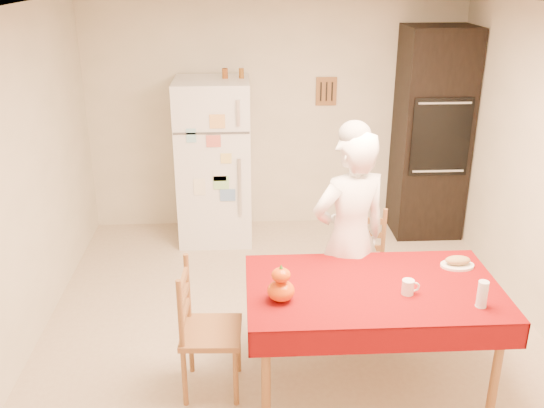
{
  "coord_description": "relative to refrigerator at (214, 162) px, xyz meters",
  "views": [
    {
      "loc": [
        -0.37,
        -4.14,
        2.78
      ],
      "look_at": [
        -0.14,
        0.2,
        1.04
      ],
      "focal_mm": 40.0,
      "sensor_mm": 36.0,
      "label": 1
    }
  ],
  "objects": [
    {
      "name": "spice_jar_left",
      "position": [
        0.13,
        0.05,
        0.9
      ],
      "size": [
        0.05,
        0.05,
        0.1
      ],
      "primitive_type": "cylinder",
      "color": "brown",
      "rests_on": "refrigerator"
    },
    {
      "name": "bread_plate",
      "position": [
        1.8,
        -2.26,
        -0.08
      ],
      "size": [
        0.24,
        0.24,
        0.02
      ],
      "primitive_type": "cylinder",
      "color": "white",
      "rests_on": "dining_table"
    },
    {
      "name": "spice_jar_mid",
      "position": [
        0.14,
        0.05,
        0.9
      ],
      "size": [
        0.05,
        0.05,
        0.1
      ],
      "primitive_type": "cylinder",
      "color": "brown",
      "rests_on": "refrigerator"
    },
    {
      "name": "refrigerator",
      "position": [
        0.0,
        0.0,
        0.0
      ],
      "size": [
        0.75,
        0.74,
        1.7
      ],
      "color": "white",
      "rests_on": "floor"
    },
    {
      "name": "seated_woman",
      "position": [
        1.08,
        -1.96,
        0.0
      ],
      "size": [
        0.72,
        0.59,
        1.7
      ],
      "primitive_type": "imported",
      "rotation": [
        0.0,
        0.0,
        3.48
      ],
      "color": "white",
      "rests_on": "floor"
    },
    {
      "name": "room_shell",
      "position": [
        0.65,
        -1.88,
        0.77
      ],
      "size": [
        4.02,
        4.52,
        2.51
      ],
      "color": "beige",
      "rests_on": "ground"
    },
    {
      "name": "chair_left",
      "position": [
        -0.01,
        -2.53,
        -0.34
      ],
      "size": [
        0.42,
        0.44,
        0.95
      ],
      "rotation": [
        0.0,
        0.0,
        1.52
      ],
      "color": "brown",
      "rests_on": "floor"
    },
    {
      "name": "pumpkin_upper",
      "position": [
        0.52,
        -2.65,
        0.09
      ],
      "size": [
        0.12,
        0.12,
        0.09
      ],
      "primitive_type": "ellipsoid",
      "color": "#EC3E05",
      "rests_on": "pumpkin_lower"
    },
    {
      "name": "oven_cabinet",
      "position": [
        2.28,
        0.05,
        0.25
      ],
      "size": [
        0.7,
        0.62,
        2.2
      ],
      "color": "black",
      "rests_on": "floor"
    },
    {
      "name": "spice_jar_right",
      "position": [
        0.3,
        0.05,
        0.9
      ],
      "size": [
        0.05,
        0.05,
        0.1
      ],
      "primitive_type": "cylinder",
      "color": "brown",
      "rests_on": "refrigerator"
    },
    {
      "name": "coffee_mug",
      "position": [
        1.35,
        -2.62,
        -0.04
      ],
      "size": [
        0.08,
        0.08,
        0.1
      ],
      "primitive_type": "cylinder",
      "color": "white",
      "rests_on": "dining_table"
    },
    {
      "name": "pumpkin_lower",
      "position": [
        0.52,
        -2.65,
        -0.02
      ],
      "size": [
        0.18,
        0.18,
        0.13
      ],
      "primitive_type": "ellipsoid",
      "color": "#E24305",
      "rests_on": "dining_table"
    },
    {
      "name": "dining_table",
      "position": [
        1.15,
        -2.51,
        -0.16
      ],
      "size": [
        1.7,
        1.0,
        0.76
      ],
      "color": "brown",
      "rests_on": "floor"
    },
    {
      "name": "chair_far",
      "position": [
        1.22,
        -1.68,
        -0.34
      ],
      "size": [
        0.5,
        0.49,
        0.95
      ],
      "rotation": [
        0.0,
        0.0,
        -0.24
      ],
      "color": "brown",
      "rests_on": "floor"
    },
    {
      "name": "wine_glass",
      "position": [
        1.77,
        -2.8,
        -0.0
      ],
      "size": [
        0.07,
        0.07,
        0.18
      ],
      "primitive_type": "cylinder",
      "color": "silver",
      "rests_on": "dining_table"
    },
    {
      "name": "bread_loaf",
      "position": [
        1.8,
        -2.26,
        -0.04
      ],
      "size": [
        0.18,
        0.1,
        0.06
      ],
      "primitive_type": "ellipsoid",
      "color": "#986D4A",
      "rests_on": "bread_plate"
    },
    {
      "name": "floor",
      "position": [
        0.65,
        -1.88,
        -0.85
      ],
      "size": [
        4.5,
        4.5,
        0.0
      ],
      "primitive_type": "plane",
      "color": "tan",
      "rests_on": "ground"
    }
  ]
}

